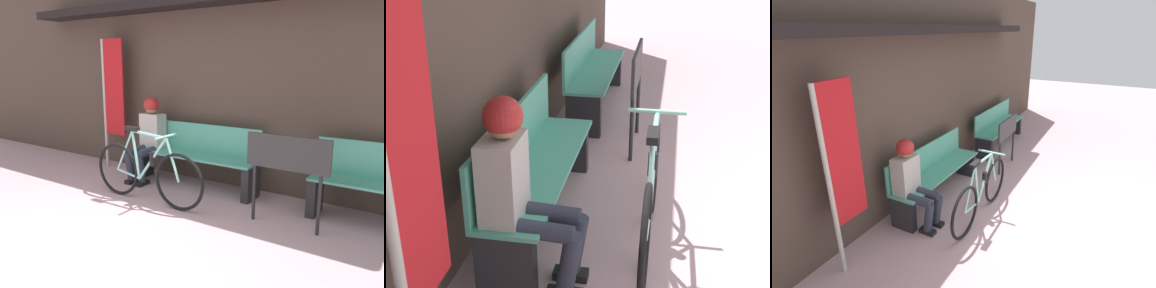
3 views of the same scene
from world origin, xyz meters
TOP-DOWN VIEW (x-y plane):
  - ground_plane at (0.00, 0.00)m, footprint 24.00×24.00m
  - storefront_wall at (0.00, 2.86)m, footprint 12.00×0.56m
  - park_bench_near at (-0.08, 2.47)m, footprint 1.88×0.42m
  - bicycle at (-0.23, 1.63)m, footprint 1.67×0.40m
  - person_seated at (-0.81, 2.36)m, footprint 0.34×0.60m
  - banner_pole at (-1.72, 2.53)m, footprint 0.45×0.05m
  - signboard at (1.45, 1.88)m, footprint 0.88×0.04m

SIDE VIEW (x-z plane):
  - ground_plane at x=0.00m, z-range 0.00..0.00m
  - bicycle at x=-0.23m, z-range -0.08..0.85m
  - park_bench_near at x=-0.08m, z-range -0.01..0.86m
  - person_seated at x=-0.81m, z-range 0.10..1.32m
  - signboard at x=1.45m, z-range 0.24..1.22m
  - banner_pole at x=-1.72m, z-range 0.20..2.27m
  - storefront_wall at x=0.00m, z-range 0.06..3.26m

